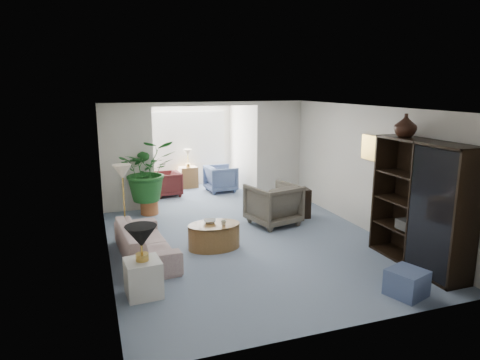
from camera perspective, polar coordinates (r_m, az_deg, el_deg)
name	(u,v)px	position (r m, az deg, el deg)	size (l,w,h in m)	color
floor	(251,245)	(8.05, 1.43, -8.55)	(6.00, 6.00, 0.00)	#818EAA
sunroom_floor	(198,193)	(11.80, -5.64, -1.76)	(2.60, 2.60, 0.00)	#818EAA
back_pier_left	(127,158)	(10.19, -14.73, 2.81)	(1.20, 0.12, 2.50)	silver
back_pier_right	(279,150)	(11.14, 5.16, 3.96)	(1.20, 0.12, 2.50)	silver
back_header	(207,104)	(10.38, -4.45, 10.02)	(2.60, 0.12, 0.10)	silver
window_pane	(188,138)	(12.58, -6.95, 5.58)	(2.20, 0.02, 1.50)	white
window_blinds	(188,138)	(12.55, -6.92, 5.57)	(2.20, 0.02, 1.50)	white
framed_picture	(372,148)	(8.70, 17.11, 4.08)	(0.04, 0.50, 0.40)	beige
sofa	(145,242)	(7.54, -12.42, -8.01)	(1.97, 0.77, 0.57)	beige
end_table	(143,278)	(6.28, -12.69, -12.54)	(0.47, 0.47, 0.52)	silver
table_lamp	(141,236)	(6.06, -12.96, -7.29)	(0.44, 0.44, 0.30)	black
floor_lamp	(122,172)	(8.61, -15.33, 1.06)	(0.36, 0.36, 0.28)	beige
coffee_table	(214,236)	(7.83, -3.45, -7.42)	(0.95, 0.95, 0.45)	brown
coffee_bowl	(210,221)	(7.83, -4.03, -5.47)	(0.24, 0.24, 0.06)	silver
coffee_cup	(224,223)	(7.69, -2.19, -5.66)	(0.09, 0.09, 0.09)	beige
wingback_chair	(273,204)	(9.09, 4.40, -3.20)	(0.93, 0.96, 0.87)	#665E50
side_table_dark	(296,203)	(9.67, 7.49, -3.01)	(0.54, 0.43, 0.65)	black
entertainment_cabinet	(421,205)	(7.44, 22.82, -3.02)	(0.49, 1.85, 2.05)	black
cabinet_urn	(406,125)	(7.60, 21.08, 6.78)	(0.36, 0.36, 0.38)	black
ottoman	(407,283)	(6.60, 21.21, -12.57)	(0.47, 0.47, 0.37)	slate
plant_pot	(149,207)	(10.05, -11.91, -3.55)	(0.40, 0.40, 0.32)	#AB5D31
house_plant	(148,170)	(9.86, -12.13, 1.27)	(1.26, 1.09, 1.40)	#1F5B21
sunroom_chair_blue	(221,179)	(11.90, -2.55, 0.19)	(0.77, 0.79, 0.72)	slate
sunroom_chair_maroon	(167,184)	(11.58, -9.67, -0.51)	(0.69, 0.71, 0.65)	#521E1C
sunroom_table	(188,177)	(12.44, -6.86, 0.37)	(0.49, 0.38, 0.60)	brown
shelf_clutter	(426,211)	(7.29, 23.43, -3.76)	(0.30, 0.90, 1.06)	#332D28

